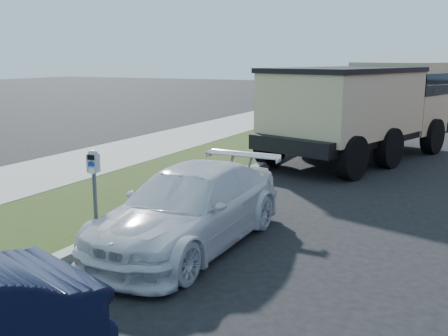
% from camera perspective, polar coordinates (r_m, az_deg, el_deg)
% --- Properties ---
extents(ground, '(120.00, 120.00, 0.00)m').
position_cam_1_polar(ground, '(8.37, 5.57, -8.88)').
color(ground, black).
rests_on(ground, ground).
extents(streetside, '(6.12, 50.00, 0.15)m').
position_cam_1_polar(streetside, '(12.84, -14.78, -1.54)').
color(streetside, gray).
rests_on(streetside, ground).
extents(parking_meter, '(0.21, 0.16, 1.39)m').
position_cam_1_polar(parking_meter, '(8.68, -13.99, -0.59)').
color(parking_meter, '#3F4247').
rests_on(parking_meter, ground).
extents(white_wagon, '(1.77, 4.31, 1.25)m').
position_cam_1_polar(white_wagon, '(8.37, -3.83, -4.33)').
color(white_wagon, silver).
rests_on(white_wagon, ground).
extents(dump_truck, '(4.59, 7.66, 2.83)m').
position_cam_1_polar(dump_truck, '(16.27, 15.10, 6.64)').
color(dump_truck, black).
rests_on(dump_truck, ground).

